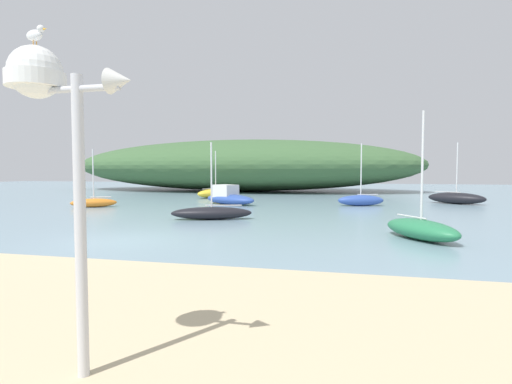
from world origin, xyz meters
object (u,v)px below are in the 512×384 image
Objects in this scene: sailboat_far_right at (216,193)px; motorboat_by_sandbar at (229,197)px; sailboat_east_reach at (212,213)px; sailboat_near_shore at (94,202)px; seagull_on_radar at (36,34)px; sailboat_mid_channel at (421,229)px; sailboat_off_point at (361,200)px; mast_structure at (48,99)px; sailboat_far_left at (456,198)px.

motorboat_by_sandbar is (3.05, -6.12, 0.10)m from sailboat_far_right.
motorboat_by_sandbar is (-1.70, 8.25, 0.18)m from sailboat_east_reach.
seagull_on_radar is at bearing -56.05° from sailboat_near_shore.
sailboat_mid_channel reaches higher than sailboat_off_point.
sailboat_far_right is at bearing 105.53° from seagull_on_radar.
sailboat_off_point reaches higher than sailboat_far_right.
sailboat_east_reach is at bearing -71.69° from sailboat_far_right.
sailboat_far_right reaches higher than seagull_on_radar.
sailboat_east_reach is at bearing -24.28° from sailboat_near_shore.
motorboat_by_sandbar is at bearing 102.66° from mast_structure.
sailboat_near_shore is at bearing 124.22° from mast_structure.
seagull_on_radar is at bearing -77.64° from motorboat_by_sandbar.
sailboat_far_right is 18.54m from sailboat_far_left.
mast_structure is 0.69m from seagull_on_radar.
sailboat_far_right reaches higher than mast_structure.
sailboat_far_right is 15.13m from sailboat_east_reach.
sailboat_mid_channel reaches higher than mast_structure.
sailboat_east_reach is (9.47, -4.27, 0.01)m from sailboat_near_shore.
sailboat_mid_channel reaches higher than sailboat_far_right.
seagull_on_radar is 0.07× the size of sailboat_off_point.
sailboat_near_shore is 0.84× the size of sailboat_mid_channel.
sailboat_east_reach is 0.94× the size of sailboat_far_left.
sailboat_mid_channel is at bearing 63.37° from seagull_on_radar.
sailboat_far_left is at bearing 69.13° from seagull_on_radar.
sailboat_mid_channel is 9.62m from sailboat_east_reach.
sailboat_near_shore reaches higher than mast_structure.
sailboat_mid_channel reaches higher than sailboat_east_reach.
motorboat_by_sandbar is (-15.39, -4.14, 0.09)m from sailboat_far_left.
seagull_on_radar is 0.07× the size of sailboat_far_right.
sailboat_east_reach reaches higher than motorboat_by_sandbar.
sailboat_far_left is 0.94× the size of motorboat_by_sandbar.
sailboat_far_right is 22.62m from sailboat_mid_channel.
sailboat_east_reach is at bearing 103.22° from mast_structure.
sailboat_off_point reaches higher than motorboat_by_sandbar.
sailboat_near_shore is at bearing -115.05° from sailboat_far_right.
seagull_on_radar is 24.49m from sailboat_off_point.
mast_structure is at bearing 0.61° from seagull_on_radar.
seagull_on_radar is at bearing -179.39° from mast_structure.
mast_structure is 23.72m from motorboat_by_sandbar.
sailboat_near_shore is 0.92× the size of sailboat_east_reach.
seagull_on_radar is (-0.13, -0.00, 0.68)m from mast_structure.
sailboat_off_point is (11.89, -5.16, -0.01)m from sailboat_far_right.
sailboat_far_right reaches higher than sailboat_near_shore.
sailboat_off_point is at bearing 80.98° from seagull_on_radar.
sailboat_off_point is (3.80, 23.95, -3.43)m from seagull_on_radar.
motorboat_by_sandbar is (-5.17, 23.00, -2.64)m from mast_structure.
mast_structure is 0.86× the size of sailboat_far_right.
sailboat_off_point is at bearing 97.77° from sailboat_mid_channel.
seagull_on_radar is 0.06× the size of sailboat_mid_channel.
sailboat_off_point is at bearing 81.28° from mast_structure.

